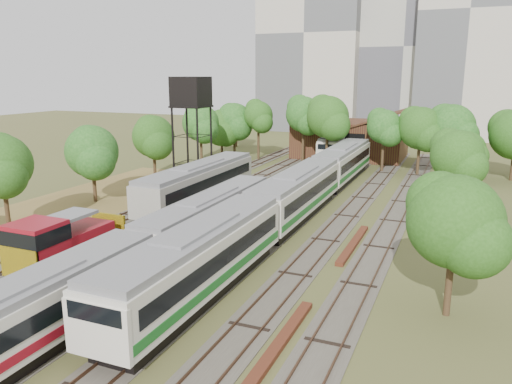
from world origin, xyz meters
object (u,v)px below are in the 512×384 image
at_px(shunter_locomotive, 58,245).
at_px(railcar_red_set, 139,256).
at_px(railcar_green_set, 297,194).
at_px(water_tower, 191,95).

bearing_deg(shunter_locomotive, railcar_red_set, 1.84).
xyz_separation_m(railcar_red_set, shunter_locomotive, (-6.00, -0.19, -0.04)).
distance_m(railcar_red_set, railcar_green_set, 17.93).
bearing_deg(shunter_locomotive, water_tower, 99.66).
bearing_deg(water_tower, shunter_locomotive, -80.34).
distance_m(railcar_green_set, water_tower, 17.57).
bearing_deg(railcar_green_set, railcar_red_set, -102.89).
xyz_separation_m(railcar_red_set, railcar_green_set, (4.00, 17.48, 0.27)).
distance_m(railcar_green_set, shunter_locomotive, 20.31).
bearing_deg(railcar_red_set, shunter_locomotive, -178.16).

